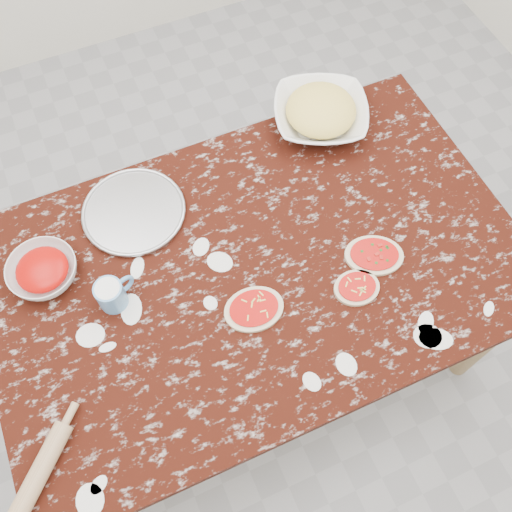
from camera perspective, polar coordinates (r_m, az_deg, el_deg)
The scene contains 10 objects.
ground at distance 2.37m, azimuth -0.00°, elevation -9.06°, with size 4.00×4.00×0.00m, color gray.
worktable at distance 1.75m, azimuth -0.00°, elevation -2.03°, with size 1.60×1.00×0.75m.
pizza_tray at distance 1.80m, azimuth -12.35°, elevation 4.40°, with size 0.32×0.32×0.01m, color #B2B2B7.
sauce_bowl at distance 1.74m, azimuth -20.86°, elevation -1.49°, with size 0.20×0.20×0.06m, color white.
cheese_bowl at distance 1.97m, azimuth 6.57°, elevation 14.13°, with size 0.32×0.32×0.08m, color white.
flour_mug at distance 1.63m, azimuth -14.49°, elevation -3.78°, with size 0.12×0.08×0.09m.
pizza_left at distance 1.60m, azimuth -0.22°, elevation -5.43°, with size 0.18×0.15×0.02m.
pizza_mid at distance 1.66m, azimuth 10.24°, elevation -3.19°, with size 0.15×0.13×0.02m.
pizza_right at distance 1.72m, azimuth 11.95°, elevation 0.07°, with size 0.22×0.20×0.02m.
rolling_pin at distance 1.57m, azimuth -21.22°, elevation -19.94°, with size 0.05×0.05×0.25m, color tan.
Camera 1 is at (-0.31, -0.70, 2.24)m, focal length 39.19 mm.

